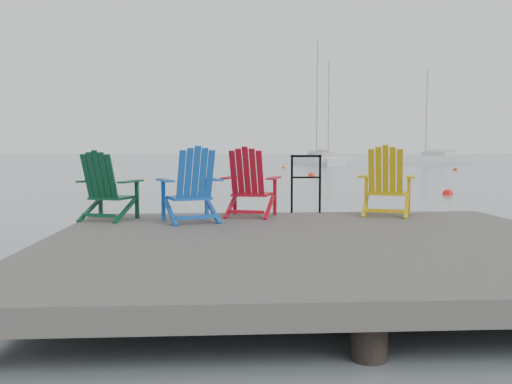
{
  "coord_description": "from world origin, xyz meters",
  "views": [
    {
      "loc": [
        -1.01,
        -5.86,
        1.48
      ],
      "look_at": [
        -0.54,
        2.15,
        0.85
      ],
      "focal_mm": 38.0,
      "sensor_mm": 36.0,
      "label": 1
    }
  ],
  "objects": [
    {
      "name": "buoy_a",
      "position": [
        6.37,
        11.58,
        0.0
      ],
      "size": [
        0.35,
        0.35,
        0.35
      ],
      "primitive_type": "sphere",
      "color": "red",
      "rests_on": "ground"
    },
    {
      "name": "dock",
      "position": [
        0.0,
        0.0,
        0.35
      ],
      "size": [
        6.0,
        5.0,
        1.4
      ],
      "color": "#282523",
      "rests_on": "ground"
    },
    {
      "name": "chair_yellow",
      "position": [
        1.37,
        1.98,
        1.01
      ],
      "size": [
        0.97,
        0.92,
        1.01
      ],
      "rotation": [
        0.0,
        0.0,
        -0.36
      ],
      "color": "#CBA20B",
      "rests_on": "dock"
    },
    {
      "name": "chair_green",
      "position": [
        -2.64,
        1.72,
        0.97
      ],
      "size": [
        0.89,
        0.85,
        0.94
      ],
      "rotation": [
        0.0,
        0.0,
        -0.34
      ],
      "color": "#0A3B22",
      "rests_on": "dock"
    },
    {
      "name": "chair_blue",
      "position": [
        -1.45,
        1.41,
        1.0
      ],
      "size": [
        0.95,
        0.9,
        0.99
      ],
      "rotation": [
        0.0,
        0.0,
        0.34
      ],
      "color": "#104CAB",
      "rests_on": "dock"
    },
    {
      "name": "sailboat_mid",
      "position": [
        10.5,
        55.26,
        0.36
      ],
      "size": [
        7.97,
        7.42,
        11.92
      ],
      "rotation": [
        0.0,
        0.0,
        -0.85
      ],
      "color": "silver",
      "rests_on": "ground"
    },
    {
      "name": "buoy_c",
      "position": [
        15.84,
        32.72,
        0.0
      ],
      "size": [
        0.33,
        0.33,
        0.33
      ],
      "primitive_type": "sphere",
      "color": "red",
      "rests_on": "ground"
    },
    {
      "name": "sailboat_near",
      "position": [
        8.23,
        47.08,
        0.35
      ],
      "size": [
        3.7,
        9.29,
        12.4
      ],
      "rotation": [
        0.0,
        0.0,
        0.15
      ],
      "color": "silver",
      "rests_on": "ground"
    },
    {
      "name": "sailboat_far",
      "position": [
        21.98,
        53.7,
        0.36
      ],
      "size": [
        8.01,
        3.89,
        10.79
      ],
      "rotation": [
        0.0,
        0.0,
        1.32
      ],
      "color": "silver",
      "rests_on": "ground"
    },
    {
      "name": "buoy_d",
      "position": [
        3.82,
        38.05,
        0.0
      ],
      "size": [
        0.35,
        0.35,
        0.35
      ],
      "primitive_type": "sphere",
      "color": "#F6540E",
      "rests_on": "ground"
    },
    {
      "name": "chair_red",
      "position": [
        -0.64,
        1.98,
        1.0
      ],
      "size": [
        0.92,
        0.87,
        0.99
      ],
      "rotation": [
        0.0,
        0.0,
        -0.28
      ],
      "color": "#AD0C1C",
      "rests_on": "dock"
    },
    {
      "name": "ground",
      "position": [
        0.0,
        0.0,
        0.0
      ],
      "size": [
        400.0,
        400.0,
        0.0
      ],
      "primitive_type": "plane",
      "color": "slate",
      "rests_on": "ground"
    },
    {
      "name": "buoy_b",
      "position": [
        3.91,
        24.47,
        0.0
      ],
      "size": [
        0.4,
        0.4,
        0.4
      ],
      "primitive_type": "sphere",
      "color": "red",
      "rests_on": "ground"
    },
    {
      "name": "handrail",
      "position": [
        0.25,
        2.45,
        1.04
      ],
      "size": [
        0.48,
        0.04,
        0.9
      ],
      "color": "black",
      "rests_on": "dock"
    }
  ]
}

